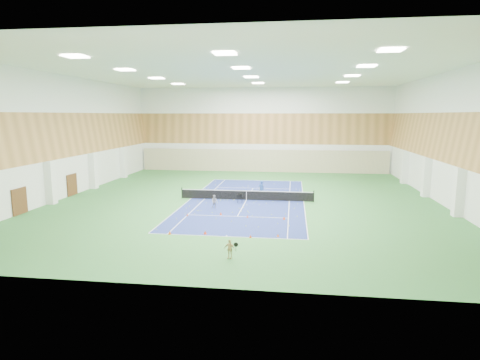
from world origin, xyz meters
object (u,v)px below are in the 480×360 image
object	(u,v)px
child_court	(215,201)
child_apron	(230,249)
coach	(261,189)
ball_cart	(240,199)
tennis_net	(246,195)

from	to	relation	value
child_court	child_apron	world-z (taller)	child_court
child_court	child_apron	xyz separation A→B (m)	(3.30, -12.33, -0.01)
coach	ball_cart	bearing A→B (deg)	40.29
coach	child_apron	world-z (taller)	coach
coach	ball_cart	size ratio (longest dim) A/B	1.92
coach	child_court	size ratio (longest dim) A/B	1.40
tennis_net	child_apron	bearing A→B (deg)	-86.84
coach	child_court	bearing A→B (deg)	34.61
tennis_net	ball_cart	bearing A→B (deg)	-108.86
tennis_net	child_court	size ratio (longest dim) A/B	11.11
child_court	child_apron	size ratio (longest dim) A/B	1.02
tennis_net	coach	world-z (taller)	coach
child_court	ball_cart	world-z (taller)	child_court
tennis_net	child_apron	size ratio (longest dim) A/B	11.39
coach	ball_cart	world-z (taller)	coach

